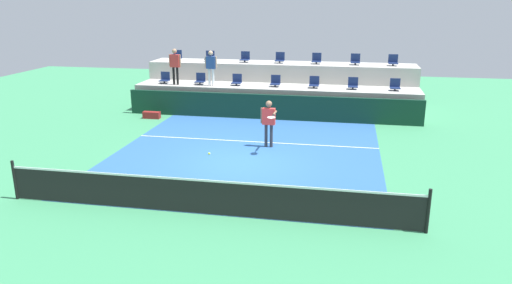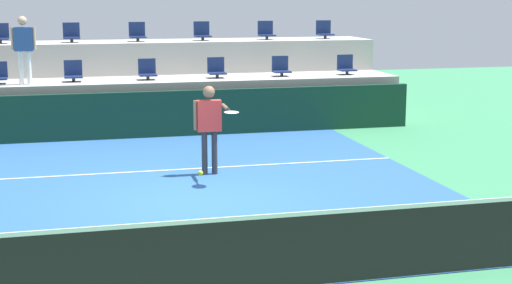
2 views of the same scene
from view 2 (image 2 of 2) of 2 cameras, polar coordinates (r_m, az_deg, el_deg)
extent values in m
plane|color=#388456|center=(12.69, -4.57, -4.47)|extent=(40.00, 40.00, 0.00)
cube|color=#285693|center=(13.64, -5.27, -3.37)|extent=(9.00, 10.00, 0.01)
cube|color=white|center=(14.99, -6.09, -2.06)|extent=(9.00, 0.06, 0.00)
cube|color=black|center=(8.81, -0.27, -8.36)|extent=(10.40, 0.01, 0.87)
cube|color=white|center=(8.67, -0.27, -5.63)|extent=(10.40, 0.02, 0.05)
cube|color=#0F3323|center=(18.40, -7.69, 2.05)|extent=(13.00, 0.16, 1.10)
cube|color=#ADAAA3|center=(19.67, -8.12, 2.84)|extent=(13.00, 1.80, 1.25)
cube|color=#ADAAA3|center=(21.39, -8.66, 4.62)|extent=(13.00, 1.80, 2.10)
cylinder|color=#2D2D33|center=(19.34, -13.41, 4.53)|extent=(0.08, 0.08, 0.10)
cube|color=navy|center=(19.33, -13.42, 4.73)|extent=(0.44, 0.40, 0.04)
cube|color=navy|center=(19.49, -13.46, 5.40)|extent=(0.44, 0.04, 0.38)
cylinder|color=#2D2D33|center=(19.44, -8.04, 4.75)|extent=(0.08, 0.08, 0.10)
cube|color=navy|center=(19.43, -8.05, 4.95)|extent=(0.44, 0.40, 0.04)
cube|color=navy|center=(19.59, -8.12, 5.62)|extent=(0.44, 0.04, 0.38)
cylinder|color=#2D2D33|center=(19.70, -2.90, 4.92)|extent=(0.08, 0.08, 0.10)
cube|color=navy|center=(19.69, -2.91, 5.13)|extent=(0.44, 0.40, 0.04)
cube|color=navy|center=(19.85, -3.01, 5.78)|extent=(0.44, 0.04, 0.38)
cylinder|color=#2D2D33|center=(20.10, 1.93, 5.05)|extent=(0.08, 0.08, 0.10)
cube|color=navy|center=(20.09, 1.93, 5.25)|extent=(0.44, 0.40, 0.04)
cube|color=navy|center=(20.24, 1.80, 5.89)|extent=(0.44, 0.04, 0.38)
cylinder|color=#2D2D33|center=(20.67, 6.79, 5.15)|extent=(0.08, 0.08, 0.10)
cube|color=navy|center=(20.66, 6.80, 5.34)|extent=(0.44, 0.40, 0.04)
cube|color=navy|center=(20.81, 6.63, 5.96)|extent=(0.44, 0.04, 0.38)
cylinder|color=#2D2D33|center=(21.12, -18.49, 7.10)|extent=(0.08, 0.08, 0.10)
cube|color=navy|center=(21.12, -18.50, 7.29)|extent=(0.44, 0.40, 0.04)
cube|color=navy|center=(21.29, -18.50, 7.88)|extent=(0.44, 0.04, 0.38)
cylinder|color=#2D2D33|center=(21.06, -13.55, 7.35)|extent=(0.08, 0.08, 0.10)
cube|color=navy|center=(21.06, -13.56, 7.54)|extent=(0.44, 0.40, 0.04)
cube|color=navy|center=(21.23, -13.59, 8.13)|extent=(0.44, 0.04, 0.38)
cylinder|color=#2D2D33|center=(21.15, -8.79, 7.54)|extent=(0.08, 0.08, 0.10)
cube|color=navy|center=(21.14, -8.79, 7.73)|extent=(0.44, 0.40, 0.04)
cube|color=navy|center=(21.31, -8.86, 8.31)|extent=(0.44, 0.04, 0.38)
cylinder|color=#2D2D33|center=(21.39, -3.99, 7.67)|extent=(0.08, 0.08, 0.10)
cube|color=navy|center=(21.38, -3.99, 7.86)|extent=(0.44, 0.40, 0.04)
cube|color=navy|center=(21.55, -4.08, 8.44)|extent=(0.44, 0.04, 0.38)
cylinder|color=#2D2D33|center=(21.78, 0.81, 7.76)|extent=(0.08, 0.08, 0.10)
cube|color=navy|center=(21.78, 0.81, 7.94)|extent=(0.44, 0.40, 0.04)
cube|color=navy|center=(21.94, 0.69, 8.52)|extent=(0.44, 0.04, 0.38)
cylinder|color=#2D2D33|center=(22.29, 5.17, 7.79)|extent=(0.08, 0.08, 0.10)
cube|color=navy|center=(22.28, 5.17, 7.97)|extent=(0.44, 0.40, 0.04)
cube|color=navy|center=(22.44, 5.03, 8.53)|extent=(0.44, 0.04, 0.38)
cylinder|color=#2D2D33|center=(14.49, -3.85, -0.83)|extent=(0.11, 0.11, 0.83)
cylinder|color=#2D2D33|center=(14.51, -3.11, -0.79)|extent=(0.11, 0.11, 0.83)
cube|color=red|center=(14.37, -3.51, 1.96)|extent=(0.46, 0.19, 0.59)
sphere|color=#846047|center=(14.31, -3.53, 3.75)|extent=(0.23, 0.23, 0.23)
cylinder|color=#846047|center=(14.33, -4.54, 1.99)|extent=(0.07, 0.07, 0.55)
cylinder|color=#846047|center=(14.13, -2.31, 2.61)|extent=(0.09, 0.53, 0.07)
cylinder|color=black|center=(13.77, -2.05, 2.40)|extent=(0.04, 0.26, 0.04)
ellipsoid|color=silver|center=(13.50, -1.84, 2.23)|extent=(0.27, 0.33, 0.03)
cylinder|color=white|center=(19.03, -17.09, 5.29)|extent=(0.11, 0.11, 0.79)
cylinder|color=white|center=(19.02, -16.54, 5.32)|extent=(0.11, 0.11, 0.79)
cube|color=#2D4C8C|center=(18.98, -16.93, 7.33)|extent=(0.43, 0.19, 0.56)
sphere|color=tan|center=(18.96, -17.00, 8.63)|extent=(0.22, 0.22, 0.21)
cylinder|color=tan|center=(18.99, -17.69, 7.34)|extent=(0.07, 0.07, 0.53)
cylinder|color=tan|center=(18.96, -16.17, 7.42)|extent=(0.07, 0.07, 0.53)
sphere|color=#CCE033|center=(10.01, -4.15, -2.32)|extent=(0.07, 0.07, 0.07)
camera|label=1|loc=(5.99, 103.44, 14.48)|focal=33.80mm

